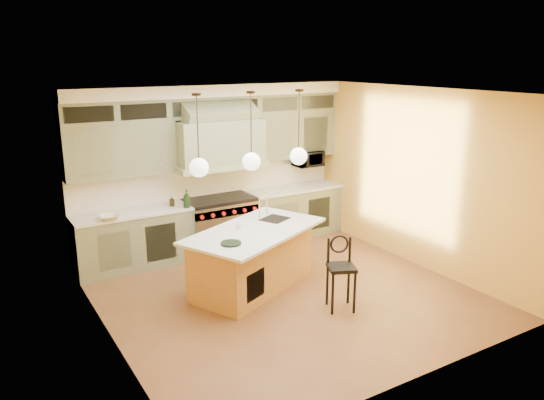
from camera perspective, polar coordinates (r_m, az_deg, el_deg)
floor at (r=7.86m, az=1.42°, el=-10.05°), size 5.00×5.00×0.00m
ceiling at (r=7.13m, az=1.58°, el=11.54°), size 5.00×5.00×0.00m
wall_back at (r=9.51m, az=-6.67°, el=3.55°), size 5.00×0.00×5.00m
wall_front at (r=5.53m, az=15.68°, el=-5.55°), size 5.00×0.00×5.00m
wall_left at (r=6.42m, az=-17.66°, el=-2.80°), size 0.00×5.00×5.00m
wall_right at (r=8.93m, az=15.15°, el=2.36°), size 0.00×5.00×5.00m
back_cabinetry at (r=9.27m, az=-5.98°, el=3.15°), size 5.00×0.77×2.90m
range at (r=9.44m, az=-5.59°, el=-2.56°), size 1.20×0.74×0.96m
kitchen_island at (r=7.90m, az=-2.09°, el=-6.20°), size 2.45×1.95×1.35m
counter_stool at (r=7.29m, az=7.42°, el=-7.37°), size 0.47×0.47×1.02m
microwave at (r=10.25m, az=3.90°, el=4.47°), size 0.54×0.37×0.30m
oil_bottle_a at (r=8.81m, az=-9.17°, el=0.11°), size 0.13×0.13×0.30m
oil_bottle_b at (r=8.97m, az=-10.73°, el=-0.11°), size 0.09×0.09×0.17m
fruit_bowl at (r=8.47m, az=-17.08°, el=-1.78°), size 0.34×0.34×0.08m
cup at (r=7.75m, az=-3.59°, el=-2.78°), size 0.11×0.11×0.09m
pendant_left at (r=7.14m, az=-7.87°, el=3.71°), size 0.26×0.26×1.11m
pendant_center at (r=7.48m, az=-2.23°, el=4.37°), size 0.26×0.26×1.11m
pendant_right at (r=7.89m, az=2.87°, el=4.94°), size 0.26×0.26×1.11m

